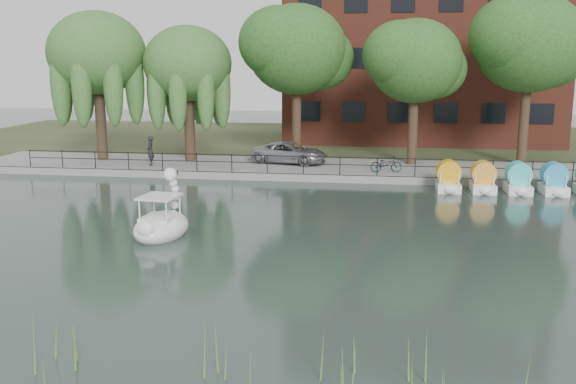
% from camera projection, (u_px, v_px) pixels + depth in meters
% --- Properties ---
extents(ground_plane, '(120.00, 120.00, 0.00)m').
position_uv_depth(ground_plane, '(257.00, 251.00, 22.30)').
color(ground_plane, '#3C504C').
extents(promenade, '(40.00, 6.00, 0.40)m').
position_uv_depth(promenade, '(309.00, 169.00, 37.76)').
color(promenade, gray).
rests_on(promenade, ground_plane).
extents(kerb, '(40.00, 0.25, 0.40)m').
position_uv_depth(kerb, '(303.00, 178.00, 34.90)').
color(kerb, gray).
rests_on(kerb, ground_plane).
extents(land_strip, '(60.00, 22.00, 0.36)m').
position_uv_depth(land_strip, '(328.00, 140.00, 51.32)').
color(land_strip, '#47512D').
rests_on(land_strip, ground_plane).
extents(railing, '(32.00, 0.05, 1.00)m').
position_uv_depth(railing, '(303.00, 160.00, 34.90)').
color(railing, black).
rests_on(railing, promenade).
extents(apartment_building, '(20.00, 10.07, 18.00)m').
position_uv_depth(apartment_building, '(422.00, 21.00, 48.43)').
color(apartment_building, '#4C1E16').
rests_on(apartment_building, land_strip).
extents(willow_left, '(5.88, 5.88, 9.01)m').
position_uv_depth(willow_left, '(97.00, 53.00, 38.71)').
color(willow_left, '#473323').
rests_on(willow_left, promenade).
extents(willow_mid, '(5.32, 5.32, 8.15)m').
position_uv_depth(willow_mid, '(188.00, 64.00, 38.55)').
color(willow_mid, '#473323').
rests_on(willow_mid, promenade).
extents(broadleaf_center, '(6.00, 6.00, 9.25)m').
position_uv_depth(broadleaf_center, '(297.00, 50.00, 38.43)').
color(broadleaf_center, '#473323').
rests_on(broadleaf_center, promenade).
extents(broadleaf_right, '(5.40, 5.40, 8.32)m').
position_uv_depth(broadleaf_right, '(415.00, 62.00, 37.10)').
color(broadleaf_right, '#473323').
rests_on(broadleaf_right, promenade).
extents(broadleaf_far, '(6.30, 6.30, 9.71)m').
position_uv_depth(broadleaf_far, '(530.00, 44.00, 36.95)').
color(broadleaf_far, '#473323').
rests_on(broadleaf_far, promenade).
extents(minivan, '(3.54, 5.65, 1.46)m').
position_uv_depth(minivan, '(290.00, 151.00, 38.40)').
color(minivan, gray).
rests_on(minivan, promenade).
extents(bicycle, '(0.91, 1.80, 1.00)m').
position_uv_depth(bicycle, '(386.00, 163.00, 35.41)').
color(bicycle, gray).
rests_on(bicycle, promenade).
extents(pedestrian, '(0.73, 0.85, 1.98)m').
position_uv_depth(pedestrian, '(150.00, 149.00, 37.53)').
color(pedestrian, black).
rests_on(pedestrian, promenade).
extents(swan_boat, '(2.13, 3.08, 2.46)m').
position_uv_depth(swan_boat, '(162.00, 222.00, 24.17)').
color(swan_boat, white).
rests_on(swan_boat, ground_plane).
extents(pedal_boat_row, '(11.35, 1.70, 1.40)m').
position_uv_depth(pedal_boat_row, '(554.00, 182.00, 31.70)').
color(pedal_boat_row, white).
rests_on(pedal_boat_row, ground_plane).
extents(reed_bank, '(24.00, 2.40, 1.20)m').
position_uv_depth(reed_bank, '(265.00, 367.00, 12.69)').
color(reed_bank, '#669938').
rests_on(reed_bank, ground_plane).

